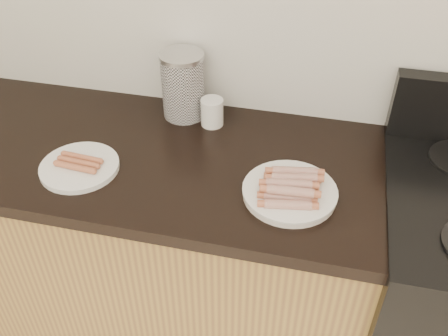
% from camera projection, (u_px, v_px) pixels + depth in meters
% --- Properties ---
extents(cabinet_base, '(2.20, 0.59, 0.86)m').
position_uv_depth(cabinet_base, '(55.00, 238.00, 1.85)').
color(cabinet_base, olive).
rests_on(cabinet_base, floor).
extents(counter_slab, '(2.20, 0.62, 0.04)m').
position_uv_depth(counter_slab, '(25.00, 140.00, 1.57)').
color(counter_slab, black).
rests_on(counter_slab, cabinet_base).
extents(main_plate, '(0.31, 0.31, 0.02)m').
position_uv_depth(main_plate, '(290.00, 193.00, 1.33)').
color(main_plate, white).
rests_on(main_plate, counter_slab).
extents(side_plate, '(0.28, 0.28, 0.02)m').
position_uv_depth(side_plate, '(80.00, 167.00, 1.42)').
color(side_plate, silver).
rests_on(side_plate, counter_slab).
extents(hotdog_pile, '(0.12, 0.18, 0.05)m').
position_uv_depth(hotdog_pile, '(290.00, 185.00, 1.31)').
color(hotdog_pile, maroon).
rests_on(hotdog_pile, main_plate).
extents(plain_sausages, '(0.12, 0.07, 0.02)m').
position_uv_depth(plain_sausages, '(78.00, 162.00, 1.41)').
color(plain_sausages, '#B16941').
rests_on(plain_sausages, side_plate).
extents(canister, '(0.14, 0.14, 0.22)m').
position_uv_depth(canister, '(183.00, 85.00, 1.58)').
color(canister, white).
rests_on(canister, counter_slab).
extents(mug, '(0.08, 0.08, 0.09)m').
position_uv_depth(mug, '(212.00, 112.00, 1.57)').
color(mug, white).
rests_on(mug, counter_slab).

